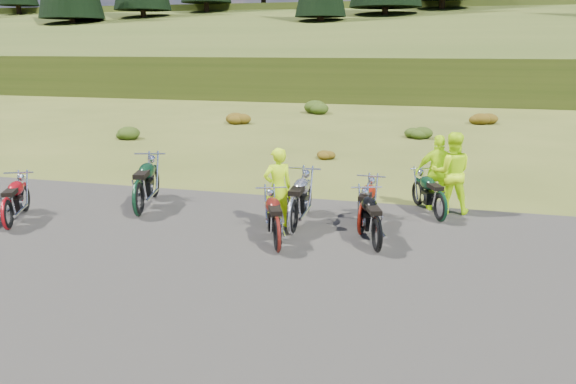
# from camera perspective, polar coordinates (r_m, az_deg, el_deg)

# --- Properties ---
(ground) EXTENTS (300.00, 300.00, 0.00)m
(ground) POSITION_cam_1_polar(r_m,az_deg,el_deg) (10.48, -4.19, -6.28)
(ground) COLOR #424B19
(ground) RESTS_ON ground
(gravel_pad) EXTENTS (20.00, 12.00, 0.04)m
(gravel_pad) POSITION_cam_1_polar(r_m,az_deg,el_deg) (8.77, -8.50, -10.75)
(gravel_pad) COLOR black
(gravel_pad) RESTS_ON ground
(hill_slope) EXTENTS (300.00, 45.97, 9.37)m
(hill_slope) POSITION_cam_1_polar(r_m,az_deg,el_deg) (59.45, 11.90, 10.76)
(hill_slope) COLOR #334316
(hill_slope) RESTS_ON ground
(hill_plateau) EXTENTS (300.00, 90.00, 9.17)m
(hill_plateau) POSITION_cam_1_polar(r_m,az_deg,el_deg) (119.34, 13.60, 12.48)
(hill_plateau) COLOR #334316
(hill_plateau) RESTS_ON ground
(shrub_1) EXTENTS (1.03, 1.03, 0.61)m
(shrub_1) POSITION_cam_1_polar(r_m,az_deg,el_deg) (24.20, -16.07, 5.95)
(shrub_1) COLOR #1C320C
(shrub_1) RESTS_ON ground
(shrub_2) EXTENTS (1.30, 1.30, 0.77)m
(shrub_2) POSITION_cam_1_polar(r_m,az_deg,el_deg) (27.71, -5.23, 7.66)
(shrub_2) COLOR #64370C
(shrub_2) RESTS_ON ground
(shrub_3) EXTENTS (1.56, 1.56, 0.92)m
(shrub_3) POSITION_cam_1_polar(r_m,az_deg,el_deg) (31.99, 3.00, 8.77)
(shrub_3) COLOR #1C320C
(shrub_3) RESTS_ON ground
(shrub_4) EXTENTS (0.77, 0.77, 0.45)m
(shrub_4) POSITION_cam_1_polar(r_m,az_deg,el_deg) (19.12, 3.63, 4.06)
(shrub_4) COLOR #64370C
(shrub_4) RESTS_ON ground
(shrub_5) EXTENTS (1.03, 1.03, 0.61)m
(shrub_5) POSITION_cam_1_polar(r_m,az_deg,el_deg) (24.00, 13.00, 6.07)
(shrub_5) COLOR #1C320C
(shrub_5) RESTS_ON ground
(shrub_6) EXTENTS (1.30, 1.30, 0.77)m
(shrub_6) POSITION_cam_1_polar(r_m,az_deg,el_deg) (29.31, 19.13, 7.30)
(shrub_6) COLOR #64370C
(shrub_6) RESTS_ON ground
(motorcycle_1) EXTENTS (1.40, 2.02, 1.01)m
(motorcycle_1) POSITION_cam_1_polar(r_m,az_deg,el_deg) (13.06, -26.43, -3.56)
(motorcycle_1) COLOR maroon
(motorcycle_1) RESTS_ON ground
(motorcycle_2) EXTENTS (1.36, 2.45, 1.22)m
(motorcycle_2) POSITION_cam_1_polar(r_m,az_deg,el_deg) (13.04, -14.84, -2.50)
(motorcycle_2) COLOR black
(motorcycle_2) RESTS_ON ground
(motorcycle_3) EXTENTS (0.79, 2.21, 1.14)m
(motorcycle_3) POSITION_cam_1_polar(r_m,az_deg,el_deg) (11.43, 0.46, -4.42)
(motorcycle_3) COLOR #B0AFB4
(motorcycle_3) RESTS_ON ground
(motorcycle_4) EXTENTS (1.32, 2.01, 1.00)m
(motorcycle_4) POSITION_cam_1_polar(r_m,az_deg,el_deg) (10.47, -1.08, -6.25)
(motorcycle_4) COLOR #51120D
(motorcycle_4) RESTS_ON ground
(motorcycle_5) EXTENTS (1.22, 2.02, 1.00)m
(motorcycle_5) POSITION_cam_1_polar(r_m,az_deg,el_deg) (10.61, 8.95, -6.16)
(motorcycle_5) COLOR black
(motorcycle_5) RESTS_ON ground
(motorcycle_6) EXTENTS (0.72, 1.96, 1.01)m
(motorcycle_6) POSITION_cam_1_polar(r_m,az_deg,el_deg) (11.50, 7.44, -4.43)
(motorcycle_6) COLOR maroon
(motorcycle_6) RESTS_ON ground
(motorcycle_7) EXTENTS (1.35, 1.98, 0.99)m
(motorcycle_7) POSITION_cam_1_polar(r_m,az_deg,el_deg) (12.66, 15.09, -3.03)
(motorcycle_7) COLOR black
(motorcycle_7) RESTS_ON ground
(person_middle) EXTENTS (0.74, 0.69, 1.69)m
(person_middle) POSITION_cam_1_polar(r_m,az_deg,el_deg) (11.64, -1.05, 0.28)
(person_middle) COLOR #B5E50C
(person_middle) RESTS_ON ground
(person_right_a) EXTENTS (0.98, 0.81, 1.85)m
(person_right_a) POSITION_cam_1_polar(r_m,az_deg,el_deg) (13.19, 16.23, 1.77)
(person_right_a) COLOR #B5E50C
(person_right_a) RESTS_ON ground
(person_right_b) EXTENTS (1.08, 0.57, 1.75)m
(person_right_b) POSITION_cam_1_polar(r_m,az_deg,el_deg) (13.34, 15.01, 1.77)
(person_right_b) COLOR #B5E50C
(person_right_b) RESTS_ON ground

